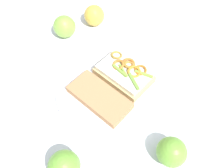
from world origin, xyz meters
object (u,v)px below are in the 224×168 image
Objects in this scene: apple_0 at (64,27)px; apple_1 at (172,152)px; bread_slice_side at (99,97)px; apple_2 at (64,166)px; sandwich at (124,73)px; apple_3 at (94,15)px; plate at (112,89)px.

apple_0 is 1.06× the size of apple_1.
apple_2 is (-0.09, -0.18, 0.01)m from bread_slice_side.
sandwich is at bearing 107.95° from apple_1.
apple_1 is (0.15, -0.17, 0.01)m from bread_slice_side.
apple_2 is at bearing -100.53° from apple_3.
plate is 1.82× the size of bread_slice_side.
bread_slice_side is 2.49× the size of apple_1.
apple_2 reaches higher than apple_1.
apple_0 is 0.46m from apple_2.
apple_2 reaches higher than apple_3.
apple_1 is 0.24m from apple_2.
apple_1 reaches higher than bread_slice_side.
apple_3 reaches higher than sandwich.
sandwich is 0.25m from apple_1.
apple_0 is 0.51m from apple_1.
apple_1 is 0.99× the size of apple_3.
plate is 0.25m from apple_2.
apple_1 is (0.08, -0.24, 0.00)m from sandwich.
apple_2 is at bearing -69.48° from bread_slice_side.
sandwich is 0.30m from apple_2.
apple_1 is at bearing -60.85° from apple_0.
apple_1 is (0.12, -0.20, 0.03)m from plate.
apple_3 reaches higher than bread_slice_side.
bread_slice_side is at bearing -70.92° from apple_0.
apple_1 is at bearing -73.37° from apple_3.
apple_2 is (-0.13, -0.21, 0.03)m from plate.
apple_0 reaches higher than bread_slice_side.
apple_3 is at bearing 106.63° from apple_1.
apple_2 reaches higher than plate.
bread_slice_side is 0.33m from apple_3.
bread_slice_side is at bearing 132.18° from apple_1.
plate is 4.28× the size of apple_0.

